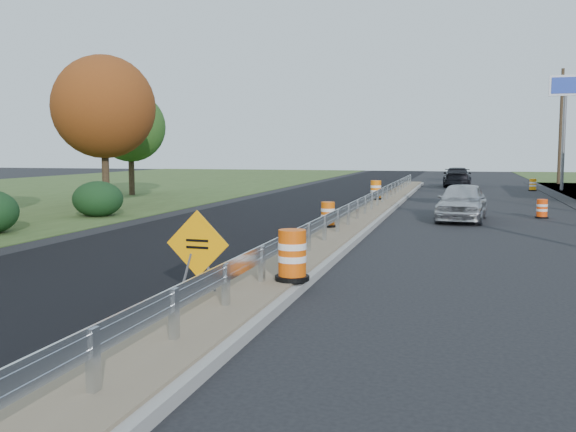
% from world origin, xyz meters
% --- Properties ---
extents(ground, '(140.00, 140.00, 0.00)m').
position_xyz_m(ground, '(0.00, 0.00, 0.00)').
color(ground, black).
rests_on(ground, ground).
extents(milled_overlay, '(7.20, 120.00, 0.01)m').
position_xyz_m(milled_overlay, '(-4.40, 10.00, 0.01)').
color(milled_overlay, black).
rests_on(milled_overlay, ground).
extents(median, '(1.60, 55.00, 0.23)m').
position_xyz_m(median, '(0.00, 8.00, 0.11)').
color(median, gray).
rests_on(median, ground).
extents(guardrail, '(0.10, 46.15, 0.72)m').
position_xyz_m(guardrail, '(0.00, 9.00, 0.73)').
color(guardrail, silver).
rests_on(guardrail, median).
extents(pylon_sign_north, '(2.20, 0.30, 7.90)m').
position_xyz_m(pylon_sign_north, '(10.50, 30.00, 6.48)').
color(pylon_sign_north, slate).
rests_on(pylon_sign_north, ground).
extents(utility_pole_north, '(1.90, 0.26, 9.40)m').
position_xyz_m(utility_pole_north, '(11.50, 39.00, 4.93)').
color(utility_pole_north, '#473523').
rests_on(utility_pole_north, ground).
extents(hedge_north, '(2.09, 2.09, 1.52)m').
position_xyz_m(hedge_north, '(-11.00, 6.00, 0.76)').
color(hedge_north, black).
rests_on(hedge_north, ground).
extents(tree_near_red, '(4.95, 4.95, 7.35)m').
position_xyz_m(tree_near_red, '(-13.00, 10.00, 4.86)').
color(tree_near_red, '#473523').
rests_on(tree_near_red, ground).
extents(tree_near_back, '(4.29, 4.29, 6.37)m').
position_xyz_m(tree_near_back, '(-16.00, 18.00, 4.21)').
color(tree_near_back, '#473523').
rests_on(tree_near_back, ground).
extents(caution_sign, '(1.24, 0.52, 1.71)m').
position_xyz_m(caution_sign, '(-0.90, -7.06, 0.43)').
color(caution_sign, white).
rests_on(caution_sign, ground).
extents(barrel_median_near, '(0.69, 0.69, 1.01)m').
position_xyz_m(barrel_median_near, '(0.55, -5.75, 0.71)').
color(barrel_median_near, black).
rests_on(barrel_median_near, median).
extents(barrel_median_mid, '(0.57, 0.57, 0.84)m').
position_xyz_m(barrel_median_mid, '(-0.55, 3.15, 0.63)').
color(barrel_median_mid, black).
rests_on(barrel_median_mid, median).
extents(barrel_median_far, '(0.68, 0.68, 0.99)m').
position_xyz_m(barrel_median_far, '(-0.55, 15.64, 0.71)').
color(barrel_median_far, black).
rests_on(barrel_median_far, median).
extents(barrel_shoulder_near, '(0.53, 0.53, 0.78)m').
position_xyz_m(barrel_shoulder_near, '(7.00, 10.30, 0.38)').
color(barrel_shoulder_near, black).
rests_on(barrel_shoulder_near, ground).
extents(barrel_shoulder_far, '(0.57, 0.57, 0.84)m').
position_xyz_m(barrel_shoulder_far, '(8.53, 29.18, 0.40)').
color(barrel_shoulder_far, black).
rests_on(barrel_shoulder_far, ground).
extents(car_silver, '(2.18, 4.60, 1.52)m').
position_xyz_m(car_silver, '(3.80, 8.52, 0.76)').
color(car_silver, '#BBBCC0').
rests_on(car_silver, ground).
extents(car_dark_far, '(2.11, 5.13, 1.48)m').
position_xyz_m(car_dark_far, '(3.44, 33.06, 0.74)').
color(car_dark_far, black).
rests_on(car_dark_far, ground).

